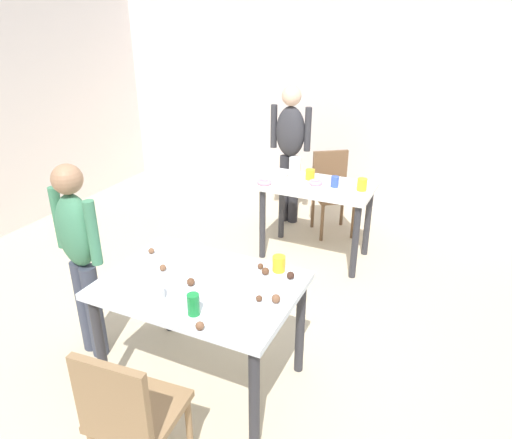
# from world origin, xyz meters

# --- Properties ---
(ground_plane) EXTENTS (6.40, 6.40, 0.00)m
(ground_plane) POSITION_xyz_m (0.00, 0.00, 0.00)
(ground_plane) COLOR beige
(wall_back) EXTENTS (6.40, 0.10, 2.60)m
(wall_back) POSITION_xyz_m (0.00, 3.20, 1.30)
(wall_back) COLOR silver
(wall_back) RESTS_ON ground_plane
(dining_table_near) EXTENTS (1.16, 0.82, 0.75)m
(dining_table_near) POSITION_xyz_m (-0.07, -0.24, 0.65)
(dining_table_near) COLOR silver
(dining_table_near) RESTS_ON ground_plane
(dining_table_far) EXTENTS (1.02, 0.61, 0.75)m
(dining_table_far) POSITION_xyz_m (0.02, 1.69, 0.62)
(dining_table_far) COLOR white
(dining_table_far) RESTS_ON ground_plane
(chair_near_table) EXTENTS (0.43, 0.43, 0.87)m
(chair_near_table) POSITION_xyz_m (-0.00, -1.03, 0.50)
(chair_near_table) COLOR olive
(chair_near_table) RESTS_ON ground_plane
(chair_far_table) EXTENTS (0.56, 0.56, 0.87)m
(chair_far_table) POSITION_xyz_m (-0.01, 2.34, 0.50)
(chair_far_table) COLOR brown
(chair_far_table) RESTS_ON ground_plane
(person_girl_near) EXTENTS (0.45, 0.27, 1.39)m
(person_girl_near) POSITION_xyz_m (-0.93, -0.32, 0.82)
(person_girl_near) COLOR #383D4C
(person_girl_near) RESTS_ON ground_plane
(person_adult_far) EXTENTS (0.45, 0.22, 1.52)m
(person_adult_far) POSITION_xyz_m (-0.52, 2.37, 0.91)
(person_adult_far) COLOR #28282D
(person_adult_far) RESTS_ON ground_plane
(mixing_bowl) EXTENTS (0.22, 0.22, 0.07)m
(mixing_bowl) POSITION_xyz_m (-0.26, -0.53, 0.79)
(mixing_bowl) COLOR white
(mixing_bowl) RESTS_ON dining_table_near
(soda_can) EXTENTS (0.07, 0.07, 0.12)m
(soda_can) POSITION_xyz_m (0.06, -0.53, 0.81)
(soda_can) COLOR #198438
(soda_can) RESTS_ON dining_table_near
(fork_near) EXTENTS (0.17, 0.02, 0.01)m
(fork_near) POSITION_xyz_m (-0.45, -0.01, 0.75)
(fork_near) COLOR silver
(fork_near) RESTS_ON dining_table_near
(cup_near_0) EXTENTS (0.08, 0.08, 0.10)m
(cup_near_0) POSITION_xyz_m (0.30, 0.08, 0.80)
(cup_near_0) COLOR yellow
(cup_near_0) RESTS_ON dining_table_near
(cake_ball_0) EXTENTS (0.05, 0.05, 0.05)m
(cake_ball_0) POSITION_xyz_m (0.42, -0.24, 0.78)
(cake_ball_0) COLOR brown
(cake_ball_0) RESTS_ON dining_table_near
(cake_ball_1) EXTENTS (0.04, 0.04, 0.04)m
(cake_ball_1) POSITION_xyz_m (-0.56, -0.07, 0.77)
(cake_ball_1) COLOR brown
(cake_ball_1) RESTS_ON dining_table_near
(cake_ball_2) EXTENTS (0.04, 0.04, 0.04)m
(cake_ball_2) POSITION_xyz_m (-0.35, -0.22, 0.77)
(cake_ball_2) COLOR brown
(cake_ball_2) RESTS_ON dining_table_near
(cake_ball_3) EXTENTS (0.04, 0.04, 0.04)m
(cake_ball_3) POSITION_xyz_m (0.19, 0.06, 0.77)
(cake_ball_3) COLOR brown
(cake_ball_3) RESTS_ON dining_table_near
(cake_ball_4) EXTENTS (0.05, 0.05, 0.05)m
(cake_ball_4) POSITION_xyz_m (-0.11, -0.29, 0.77)
(cake_ball_4) COLOR brown
(cake_ball_4) RESTS_ON dining_table_near
(cake_ball_5) EXTENTS (0.05, 0.05, 0.05)m
(cake_ball_5) POSITION_xyz_m (0.16, -0.63, 0.77)
(cake_ball_5) COLOR brown
(cake_ball_5) RESTS_ON dining_table_near
(cake_ball_6) EXTENTS (0.05, 0.05, 0.05)m
(cake_ball_6) POSITION_xyz_m (0.40, 0.02, 0.77)
(cake_ball_6) COLOR #3D2319
(cake_ball_6) RESTS_ON dining_table_near
(cake_ball_7) EXTENTS (0.04, 0.04, 0.04)m
(cake_ball_7) POSITION_xyz_m (0.01, -0.42, 0.77)
(cake_ball_7) COLOR #3D2319
(cake_ball_7) RESTS_ON dining_table_near
(cake_ball_8) EXTENTS (0.05, 0.05, 0.05)m
(cake_ball_8) POSITION_xyz_m (0.24, 0.01, 0.77)
(cake_ball_8) COLOR brown
(cake_ball_8) RESTS_ON dining_table_near
(cake_ball_9) EXTENTS (0.04, 0.04, 0.04)m
(cake_ball_9) POSITION_xyz_m (0.33, -0.27, 0.77)
(cake_ball_9) COLOR brown
(cake_ball_9) RESTS_ON dining_table_near
(pitcher_far) EXTENTS (0.11, 0.11, 0.20)m
(pitcher_far) POSITION_xyz_m (-0.24, 1.77, 0.85)
(pitcher_far) COLOR white
(pitcher_far) RESTS_ON dining_table_far
(cup_far_0) EXTENTS (0.09, 0.09, 0.11)m
(cup_far_0) POSITION_xyz_m (0.43, 1.71, 0.81)
(cup_far_0) COLOR yellow
(cup_far_0) RESTS_ON dining_table_far
(cup_far_1) EXTENTS (0.07, 0.07, 0.10)m
(cup_far_1) POSITION_xyz_m (0.19, 1.69, 0.80)
(cup_far_1) COLOR #3351B2
(cup_far_1) RESTS_ON dining_table_far
(cup_far_2) EXTENTS (0.09, 0.09, 0.10)m
(cup_far_2) POSITION_xyz_m (-0.09, 1.79, 0.80)
(cup_far_2) COLOR yellow
(cup_far_2) RESTS_ON dining_table_far
(donut_far_0) EXTENTS (0.13, 0.13, 0.04)m
(donut_far_0) POSITION_xyz_m (0.01, 1.68, 0.77)
(donut_far_0) COLOR pink
(donut_far_0) RESTS_ON dining_table_far
(donut_far_1) EXTENTS (0.12, 0.12, 0.03)m
(donut_far_1) POSITION_xyz_m (-0.37, 1.78, 0.77)
(donut_far_1) COLOR white
(donut_far_1) RESTS_ON dining_table_far
(donut_far_2) EXTENTS (0.14, 0.14, 0.04)m
(donut_far_2) POSITION_xyz_m (-0.43, 1.49, 0.77)
(donut_far_2) COLOR pink
(donut_far_2) RESTS_ON dining_table_far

